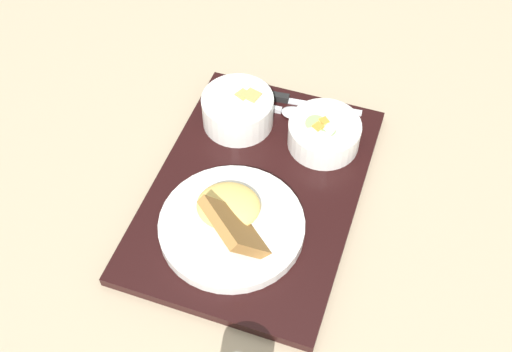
{
  "coord_description": "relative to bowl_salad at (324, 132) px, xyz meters",
  "views": [
    {
      "loc": [
        0.56,
        0.21,
        0.81
      ],
      "look_at": [
        0.0,
        0.0,
        0.05
      ],
      "focal_mm": 45.0,
      "sensor_mm": 36.0,
      "label": 1
    }
  ],
  "objects": [
    {
      "name": "bowl_salad",
      "position": [
        0.0,
        0.0,
        0.0
      ],
      "size": [
        0.12,
        0.12,
        0.05
      ],
      "color": "white",
      "rests_on": "serving_tray"
    },
    {
      "name": "spoon",
      "position": [
        -0.04,
        -0.09,
        -0.02
      ],
      "size": [
        0.03,
        0.15,
        0.01
      ],
      "rotation": [
        0.0,
        0.0,
        1.65
      ],
      "color": "silver",
      "rests_on": "serving_tray"
    },
    {
      "name": "serving_tray",
      "position": [
        0.12,
        -0.07,
        -0.03
      ],
      "size": [
        0.45,
        0.32,
        0.02
      ],
      "color": "black",
      "rests_on": "ground_plane"
    },
    {
      "name": "bowl_soup",
      "position": [
        0.0,
        -0.15,
        0.01
      ],
      "size": [
        0.12,
        0.12,
        0.06
      ],
      "color": "white",
      "rests_on": "serving_tray"
    },
    {
      "name": "knife",
      "position": [
        -0.07,
        -0.1,
        -0.02
      ],
      "size": [
        0.04,
        0.21,
        0.01
      ],
      "rotation": [
        0.0,
        0.0,
        1.69
      ],
      "color": "silver",
      "rests_on": "serving_tray"
    },
    {
      "name": "plate_main",
      "position": [
        0.21,
        -0.08,
        -0.01
      ],
      "size": [
        0.21,
        0.21,
        0.09
      ],
      "color": "white",
      "rests_on": "serving_tray"
    },
    {
      "name": "ground_plane",
      "position": [
        0.12,
        -0.07,
        -0.04
      ],
      "size": [
        4.0,
        4.0,
        0.0
      ],
      "primitive_type": "plane",
      "color": "tan"
    }
  ]
}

